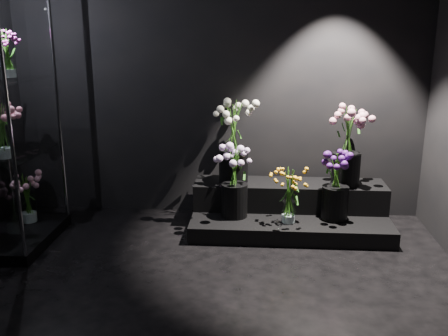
# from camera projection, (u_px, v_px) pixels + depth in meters

# --- Properties ---
(floor) EXTENTS (4.00, 4.00, 0.00)m
(floor) POSITION_uv_depth(u_px,v_px,m) (194.00, 319.00, 3.26)
(floor) COLOR black
(floor) RESTS_ON ground
(wall_back) EXTENTS (4.00, 0.00, 4.00)m
(wall_back) POSITION_uv_depth(u_px,v_px,m) (218.00, 74.00, 4.80)
(wall_back) COLOR black
(wall_back) RESTS_ON floor
(wall_front) EXTENTS (4.00, 0.00, 4.00)m
(wall_front) POSITION_uv_depth(u_px,v_px,m) (48.00, 262.00, 0.96)
(wall_front) COLOR black
(wall_front) RESTS_ON floor
(display_riser) EXTENTS (1.82, 0.81, 0.40)m
(display_riser) POSITION_uv_depth(u_px,v_px,m) (289.00, 210.00, 4.74)
(display_riser) COLOR black
(display_riser) RESTS_ON floor
(display_case) EXTENTS (0.57, 0.95, 2.09)m
(display_case) POSITION_uv_depth(u_px,v_px,m) (7.00, 126.00, 4.15)
(display_case) COLOR black
(display_case) RESTS_ON floor
(bouquet_orange_bells) EXTENTS (0.25, 0.25, 0.49)m
(bouquet_orange_bells) POSITION_uv_depth(u_px,v_px,m) (289.00, 196.00, 4.40)
(bouquet_orange_bells) COLOR white
(bouquet_orange_bells) RESTS_ON display_riser
(bouquet_lilac) EXTENTS (0.41, 0.41, 0.63)m
(bouquet_lilac) POSITION_uv_depth(u_px,v_px,m) (234.00, 179.00, 4.52)
(bouquet_lilac) COLOR black
(bouquet_lilac) RESTS_ON display_riser
(bouquet_purple) EXTENTS (0.33, 0.33, 0.64)m
(bouquet_purple) POSITION_uv_depth(u_px,v_px,m) (336.00, 182.00, 4.46)
(bouquet_purple) COLOR black
(bouquet_purple) RESTS_ON display_riser
(bouquet_cream_roses) EXTENTS (0.52, 0.52, 0.78)m
(bouquet_cream_roses) POSITION_uv_depth(u_px,v_px,m) (234.00, 136.00, 4.69)
(bouquet_cream_roses) COLOR black
(bouquet_cream_roses) RESTS_ON display_riser
(bouquet_pink_roses) EXTENTS (0.47, 0.47, 0.74)m
(bouquet_pink_roses) POSITION_uv_depth(u_px,v_px,m) (348.00, 142.00, 4.60)
(bouquet_pink_roses) COLOR black
(bouquet_pink_roses) RESTS_ON display_riser
(bouquet_case_pink) EXTENTS (0.38, 0.38, 0.44)m
(bouquet_case_pink) POSITION_uv_depth(u_px,v_px,m) (2.00, 130.00, 3.99)
(bouquet_case_pink) COLOR white
(bouquet_case_pink) RESTS_ON display_case
(bouquet_case_magenta) EXTENTS (0.22, 0.22, 0.38)m
(bouquet_case_magenta) POSITION_uv_depth(u_px,v_px,m) (7.00, 53.00, 4.11)
(bouquet_case_magenta) COLOR white
(bouquet_case_magenta) RESTS_ON display_case
(bouquet_case_base_pink) EXTENTS (0.37, 0.37, 0.45)m
(bouquet_case_base_pink) POSITION_uv_depth(u_px,v_px,m) (27.00, 197.00, 4.57)
(bouquet_case_base_pink) COLOR white
(bouquet_case_base_pink) RESTS_ON display_case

